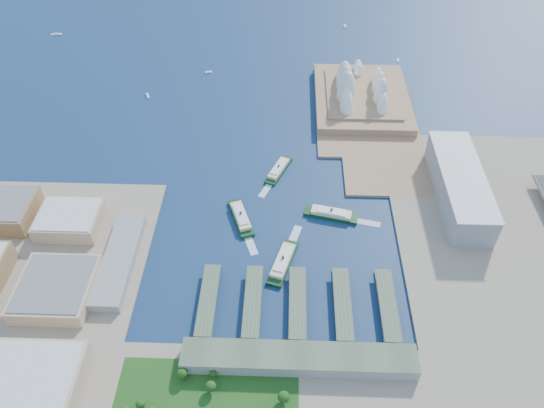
{
  "coord_description": "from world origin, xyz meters",
  "views": [
    {
      "loc": [
        0.2,
        -371.27,
        414.32
      ],
      "look_at": [
        -14.06,
        46.15,
        18.0
      ],
      "focal_mm": 35.0,
      "sensor_mm": 36.0,
      "label": 1
    }
  ],
  "objects_px": {
    "ferry_a": "(241,216)",
    "ferry_c": "(283,260)",
    "opera_house": "(364,83)",
    "ferry_b": "(279,168)",
    "ferry_d": "(331,212)",
    "toaster_building": "(459,186)"
  },
  "relations": [
    {
      "from": "opera_house",
      "to": "toaster_building",
      "type": "height_order",
      "value": "opera_house"
    },
    {
      "from": "ferry_c",
      "to": "toaster_building",
      "type": "bearing_deg",
      "value": -135.73
    },
    {
      "from": "ferry_b",
      "to": "toaster_building",
      "type": "bearing_deg",
      "value": 10.7
    },
    {
      "from": "ferry_a",
      "to": "ferry_c",
      "type": "relative_size",
      "value": 0.96
    },
    {
      "from": "toaster_building",
      "to": "ferry_b",
      "type": "relative_size",
      "value": 2.85
    },
    {
      "from": "toaster_building",
      "to": "ferry_c",
      "type": "height_order",
      "value": "toaster_building"
    },
    {
      "from": "ferry_a",
      "to": "ferry_c",
      "type": "height_order",
      "value": "ferry_c"
    },
    {
      "from": "opera_house",
      "to": "ferry_c",
      "type": "bearing_deg",
      "value": -109.24
    },
    {
      "from": "ferry_b",
      "to": "ferry_a",
      "type": "bearing_deg",
      "value": -92.8
    },
    {
      "from": "opera_house",
      "to": "ferry_b",
      "type": "bearing_deg",
      "value": -125.87
    },
    {
      "from": "toaster_building",
      "to": "ferry_c",
      "type": "xyz_separation_m",
      "value": [
        -195.76,
        -103.08,
        -14.7
      ]
    },
    {
      "from": "ferry_a",
      "to": "ferry_d",
      "type": "bearing_deg",
      "value": -14.73
    },
    {
      "from": "ferry_a",
      "to": "ferry_b",
      "type": "distance_m",
      "value": 92.16
    },
    {
      "from": "ferry_a",
      "to": "ferry_c",
      "type": "distance_m",
      "value": 78.52
    },
    {
      "from": "ferry_c",
      "to": "ferry_d",
      "type": "relative_size",
      "value": 1.04
    },
    {
      "from": "opera_house",
      "to": "ferry_c",
      "type": "relative_size",
      "value": 2.94
    },
    {
      "from": "ferry_c",
      "to": "ferry_d",
      "type": "xyz_separation_m",
      "value": [
        52.14,
        71.13,
        -0.21
      ]
    },
    {
      "from": "ferry_a",
      "to": "ferry_c",
      "type": "bearing_deg",
      "value": -72.49
    },
    {
      "from": "ferry_b",
      "to": "ferry_d",
      "type": "relative_size",
      "value": 0.92
    },
    {
      "from": "ferry_a",
      "to": "opera_house",
      "type": "bearing_deg",
      "value": 37.88
    },
    {
      "from": "opera_house",
      "to": "ferry_a",
      "type": "distance_m",
      "value": 286.34
    },
    {
      "from": "toaster_building",
      "to": "opera_house",
      "type": "bearing_deg",
      "value": 114.23
    }
  ]
}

